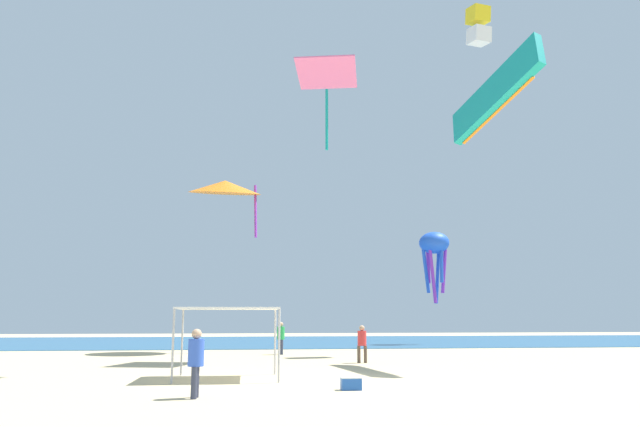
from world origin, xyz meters
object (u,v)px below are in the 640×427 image
Objects in this scene: canopy_tent at (229,311)px; kite_delta_orange at (225,187)px; person_leftmost at (281,335)px; kite_box_yellow at (478,26)px; kite_octopus_blue at (434,247)px; cooler_box at (351,384)px; person_central at (196,357)px; kite_parafoil_teal at (495,93)px; person_near_tent at (362,341)px; kite_diamond_pink at (327,77)px.

kite_delta_orange is at bearing 93.12° from canopy_tent.
kite_box_yellow is at bearing -110.59° from person_leftmost.
cooler_box is at bearing -50.29° from kite_octopus_blue.
kite_parafoil_teal reaches higher than person_central.
person_near_tent is 0.31× the size of kite_octopus_blue.
person_leftmost is (-3.25, 6.45, 0.06)m from person_near_tent.
canopy_tent is 27.79m from kite_octopus_blue.
person_near_tent is at bearing 155.59° from person_central.
canopy_tent is 1.37× the size of kite_box_yellow.
kite_delta_orange is at bearing 27.92° from kite_parafoil_teal.
kite_diamond_pink is at bearing -175.55° from person_leftmost.
kite_box_yellow reaches higher than person_leftmost.
kite_delta_orange is at bearing -41.21° from kite_diamond_pink.
kite_parafoil_teal is 1.24× the size of kite_delta_orange.
kite_diamond_pink is at bearing 85.85° from cooler_box.
kite_delta_orange is at bearing -174.09° from person_central.
kite_diamond_pink reaches higher than cooler_box.
person_leftmost is 0.36× the size of kite_delta_orange.
canopy_tent is at bearing -59.98° from kite_octopus_blue.
kite_box_yellow is at bearing -29.15° from kite_octopus_blue.
person_near_tent is 7.22m from person_leftmost.
person_near_tent is at bearing -55.41° from kite_octopus_blue.
person_central is at bearing 106.48° from kite_parafoil_teal.
kite_box_yellow reaches higher than person_near_tent.
person_leftmost is at bearing 175.37° from person_central.
canopy_tent is 0.70× the size of kite_delta_orange.
person_central is at bearing -115.66° from person_near_tent.
person_near_tent is (5.70, 6.30, -1.24)m from canopy_tent.
kite_delta_orange reaches higher than cooler_box.
cooler_box is (-2.16, -9.81, -0.78)m from person_near_tent.
cooler_box is (1.09, -16.26, -0.84)m from person_leftmost.
kite_octopus_blue reaches higher than person_leftmost.
kite_parafoil_teal is at bearing 131.52° from person_central.
canopy_tent is 13.04m from person_leftmost.
person_leftmost is 0.40× the size of kite_diamond_pink.
kite_parafoil_teal is (12.09, 8.83, 10.86)m from person_central.
kite_delta_orange is 0.90× the size of kite_octopus_blue.
kite_parafoil_teal is 19.97m from kite_octopus_blue.
person_near_tent is at bearing 77.60° from cooler_box.
kite_parafoil_teal is 1.12× the size of kite_octopus_blue.
kite_parafoil_teal is 2.45× the size of kite_box_yellow.
kite_delta_orange is (-0.83, 15.26, 7.45)m from canopy_tent.
person_central is at bearing 35.89° from kite_box_yellow.
kite_delta_orange reaches higher than canopy_tent.
person_leftmost is 21.87m from kite_box_yellow.
person_central is 3.00× the size of cooler_box.
kite_diamond_pink reaches higher than canopy_tent.
person_near_tent is at bearing 22.33° from kite_box_yellow.
kite_delta_orange is (-12.27, 11.22, -2.21)m from kite_parafoil_teal.
person_central is 0.71× the size of kite_box_yellow.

